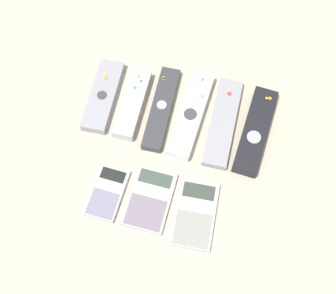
% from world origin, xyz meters
% --- Properties ---
extents(ground_plane, '(3.00, 3.00, 0.00)m').
position_xyz_m(ground_plane, '(0.00, 0.00, 0.00)').
color(ground_plane, '#B2A88E').
extents(remote_0, '(0.06, 0.19, 0.02)m').
position_xyz_m(remote_0, '(-0.18, 0.13, 0.01)').
color(remote_0, gray).
rests_on(remote_0, ground_plane).
extents(remote_1, '(0.05, 0.17, 0.03)m').
position_xyz_m(remote_1, '(-0.11, 0.12, 0.01)').
color(remote_1, '#B7B7BC').
rests_on(remote_1, ground_plane).
extents(remote_2, '(0.05, 0.21, 0.02)m').
position_xyz_m(remote_2, '(-0.04, 0.13, 0.01)').
color(remote_2, '#333338').
rests_on(remote_2, ground_plane).
extents(remote_3, '(0.06, 0.22, 0.03)m').
position_xyz_m(remote_3, '(0.03, 0.13, 0.01)').
color(remote_3, white).
rests_on(remote_3, ground_plane).
extents(remote_4, '(0.06, 0.22, 0.02)m').
position_xyz_m(remote_4, '(0.10, 0.13, 0.01)').
color(remote_4, gray).
rests_on(remote_4, ground_plane).
extents(remote_5, '(0.07, 0.22, 0.03)m').
position_xyz_m(remote_5, '(0.18, 0.12, 0.01)').
color(remote_5, black).
rests_on(remote_5, ground_plane).
extents(calculator_0, '(0.07, 0.12, 0.01)m').
position_xyz_m(calculator_0, '(-0.10, -0.09, 0.01)').
color(calculator_0, '#B2B2B7').
rests_on(calculator_0, ground_plane).
extents(calculator_1, '(0.09, 0.14, 0.01)m').
position_xyz_m(calculator_1, '(-0.01, -0.08, 0.01)').
color(calculator_1, '#B2B2B7').
rests_on(calculator_1, ground_plane).
extents(calculator_2, '(0.09, 0.15, 0.01)m').
position_xyz_m(calculator_2, '(0.09, -0.09, 0.01)').
color(calculator_2, '#B2B2B7').
rests_on(calculator_2, ground_plane).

